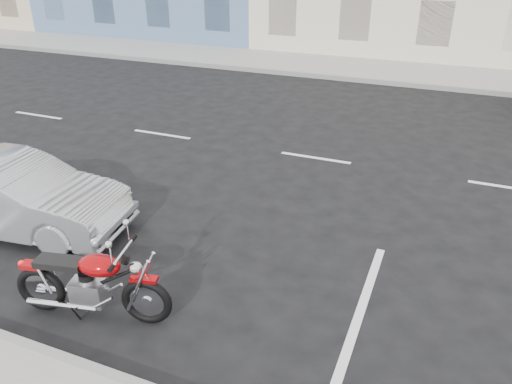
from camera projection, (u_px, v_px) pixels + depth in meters
ground at (407, 172)px, 10.49m from camera, size 120.00×120.00×0.00m
sidewalk_far at (304, 64)px, 19.34m from camera, size 80.00×3.40×0.15m
curb_far at (290, 73)px, 17.93m from camera, size 80.00×0.12×0.16m
motorcycle at (148, 292)px, 6.15m from camera, size 2.07×0.80×1.05m
sedan_silver at (14, 196)px, 8.16m from camera, size 3.93×1.81×1.25m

